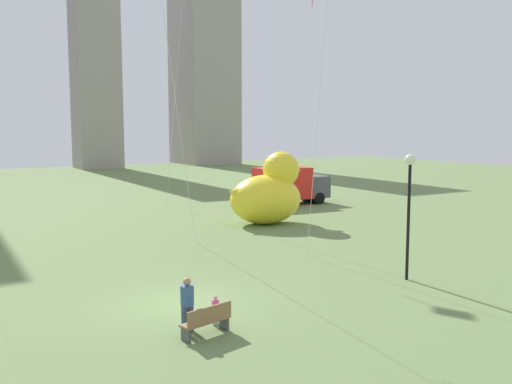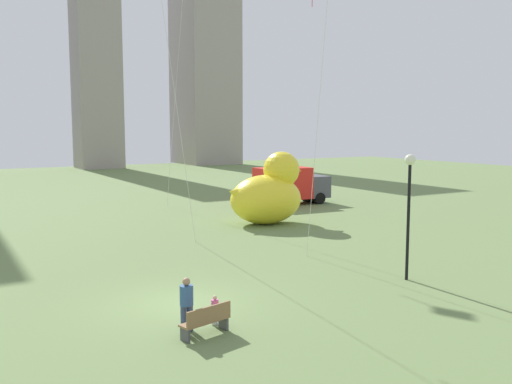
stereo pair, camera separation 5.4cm
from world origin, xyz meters
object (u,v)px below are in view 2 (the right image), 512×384
Objects in this scene: lamppost at (409,189)px; box_truck at (290,186)px; giant_inflatable_duck at (269,193)px; person_child at (215,309)px; park_bench at (207,320)px; person_adult at (187,302)px.

lamppost reaches higher than box_truck.
giant_inflatable_duck is 0.91× the size of box_truck.
park_bench is at bearing -130.79° from person_child.
person_child is at bearing -126.42° from giant_inflatable_duck.
park_bench is 1.01× the size of person_adult.
lamppost is at bearing 9.15° from park_bench.
giant_inflatable_duck is at bearing 81.69° from lamppost.
giant_inflatable_duck is (10.71, 14.51, 1.39)m from person_child.
lamppost is at bearing 5.23° from person_child.
giant_inflatable_duck is at bearing -131.93° from box_truck.
person_adult is 0.33× the size of lamppost.
lamppost is 22.06m from box_truck.
person_child is at bearing 5.80° from person_adult.
park_bench is 27.98m from box_truck.
person_child is 9.26m from lamppost.
giant_inflatable_duck reaches higher than person_child.
person_adult reaches higher than park_bench.
lamppost is 0.84× the size of box_truck.
person_child is at bearing -128.26° from box_truck.
box_truck reaches higher than person_child.
park_bench is at bearing -128.34° from box_truck.
giant_inflatable_duck is 13.96m from lamppost.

